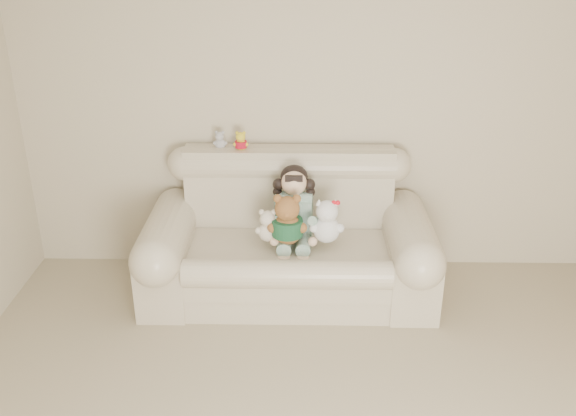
{
  "coord_description": "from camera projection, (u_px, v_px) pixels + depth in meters",
  "views": [
    {
      "loc": [
        -0.13,
        -2.11,
        2.55
      ],
      "look_at": [
        -0.21,
        1.9,
        0.75
      ],
      "focal_mm": 39.59,
      "sensor_mm": 36.0,
      "label": 1
    }
  ],
  "objects": [
    {
      "name": "grey_mini_plush",
      "position": [
        220.0,
        138.0,
        4.7
      ],
      "size": [
        0.11,
        0.08,
        0.17
      ],
      "primitive_type": null,
      "rotation": [
        0.0,
        0.0,
        -0.02
      ],
      "color": "silver",
      "rests_on": "sofa"
    },
    {
      "name": "wall_back",
      "position": [
        317.0,
        107.0,
        4.72
      ],
      "size": [
        4.5,
        0.0,
        4.5
      ],
      "primitive_type": "plane",
      "rotation": [
        1.57,
        0.0,
        0.0
      ],
      "color": "#C1B39A",
      "rests_on": "ground"
    },
    {
      "name": "seated_child",
      "position": [
        294.0,
        203.0,
        4.57
      ],
      "size": [
        0.38,
        0.45,
        0.57
      ],
      "primitive_type": null,
      "rotation": [
        0.0,
        0.0,
        -0.09
      ],
      "color": "#2A6E56",
      "rests_on": "sofa"
    },
    {
      "name": "white_cat",
      "position": [
        327.0,
        217.0,
        4.4
      ],
      "size": [
        0.27,
        0.22,
        0.38
      ],
      "primitive_type": null,
      "rotation": [
        0.0,
        0.0,
        -0.11
      ],
      "color": "white",
      "rests_on": "sofa"
    },
    {
      "name": "cream_teddy",
      "position": [
        268.0,
        222.0,
        4.43
      ],
      "size": [
        0.21,
        0.18,
        0.28
      ],
      "primitive_type": null,
      "rotation": [
        0.0,
        0.0,
        0.24
      ],
      "color": "white",
      "rests_on": "sofa"
    },
    {
      "name": "yellow_mini_bear",
      "position": [
        241.0,
        139.0,
        4.67
      ],
      "size": [
        0.13,
        0.11,
        0.18
      ],
      "primitive_type": null,
      "rotation": [
        0.0,
        0.0,
        -0.22
      ],
      "color": "yellow",
      "rests_on": "sofa"
    },
    {
      "name": "sofa",
      "position": [
        288.0,
        232.0,
        4.58
      ],
      "size": [
        2.1,
        0.95,
        1.03
      ],
      "primitive_type": null,
      "color": "beige",
      "rests_on": "floor"
    },
    {
      "name": "brown_teddy",
      "position": [
        287.0,
        215.0,
        4.37
      ],
      "size": [
        0.33,
        0.29,
        0.43
      ],
      "primitive_type": null,
      "rotation": [
        0.0,
        0.0,
        -0.33
      ],
      "color": "brown",
      "rests_on": "sofa"
    }
  ]
}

